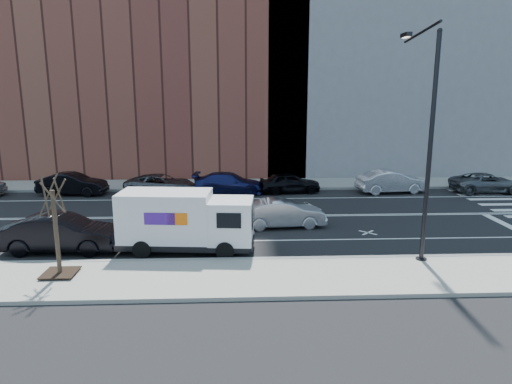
{
  "coord_description": "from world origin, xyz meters",
  "views": [
    {
      "loc": [
        -0.42,
        -24.53,
        6.74
      ],
      "look_at": [
        0.62,
        -0.06,
        1.4
      ],
      "focal_mm": 32.0,
      "sensor_mm": 36.0,
      "label": 1
    }
  ],
  "objects": [
    {
      "name": "ground",
      "position": [
        0.0,
        0.0,
        0.0
      ],
      "size": [
        120.0,
        120.0,
        0.0
      ],
      "primitive_type": "plane",
      "color": "black",
      "rests_on": "ground"
    },
    {
      "name": "sidewalk_near",
      "position": [
        0.0,
        -8.8,
        0.07
      ],
      "size": [
        44.0,
        3.6,
        0.15
      ],
      "primitive_type": "cube",
      "color": "gray",
      "rests_on": "ground"
    },
    {
      "name": "sidewalk_far",
      "position": [
        0.0,
        8.8,
        0.07
      ],
      "size": [
        44.0,
        3.6,
        0.15
      ],
      "primitive_type": "cube",
      "color": "gray",
      "rests_on": "ground"
    },
    {
      "name": "curb_near",
      "position": [
        0.0,
        -7.0,
        0.08
      ],
      "size": [
        44.0,
        0.25,
        0.17
      ],
      "primitive_type": "cube",
      "color": "gray",
      "rests_on": "ground"
    },
    {
      "name": "curb_far",
      "position": [
        0.0,
        7.0,
        0.08
      ],
      "size": [
        44.0,
        0.25,
        0.17
      ],
      "primitive_type": "cube",
      "color": "gray",
      "rests_on": "ground"
    },
    {
      "name": "road_markings",
      "position": [
        0.0,
        0.0,
        0.0
      ],
      "size": [
        40.0,
        8.6,
        0.01
      ],
      "primitive_type": null,
      "color": "white",
      "rests_on": "ground"
    },
    {
      "name": "bldg_brick",
      "position": [
        -8.0,
        15.6,
        11.0
      ],
      "size": [
        26.0,
        10.0,
        22.0
      ],
      "primitive_type": "cube",
      "color": "brown",
      "rests_on": "ground"
    },
    {
      "name": "bldg_concrete",
      "position": [
        12.0,
        15.6,
        13.0
      ],
      "size": [
        20.0,
        10.0,
        26.0
      ],
      "primitive_type": "cube",
      "color": "slate",
      "rests_on": "ground"
    },
    {
      "name": "streetlight",
      "position": [
        7.0,
        -6.91,
        5.08
      ],
      "size": [
        0.44,
        4.02,
        9.34
      ],
      "color": "black",
      "rests_on": "ground"
    },
    {
      "name": "street_tree",
      "position": [
        -7.0,
        -8.4,
        1.45
      ],
      "size": [
        1.2,
        1.2,
        3.75
      ],
      "color": "black",
      "rests_on": "ground"
    },
    {
      "name": "fedex_van",
      "position": [
        -2.66,
        -5.6,
        1.39
      ],
      "size": [
        5.93,
        2.46,
        2.64
      ],
      "rotation": [
        0.0,
        0.0,
        -0.09
      ],
      "color": "black",
      "rests_on": "ground"
    },
    {
      "name": "far_parked_b",
      "position": [
        -11.5,
        6.04,
        0.74
      ],
      "size": [
        4.63,
        1.96,
        1.49
      ],
      "primitive_type": "imported",
      "rotation": [
        0.0,
        0.0,
        1.48
      ],
      "color": "black",
      "rests_on": "ground"
    },
    {
      "name": "far_parked_c",
      "position": [
        -5.6,
        6.09,
        0.67
      ],
      "size": [
        4.99,
        2.69,
        1.33
      ],
      "primitive_type": "imported",
      "rotation": [
        0.0,
        0.0,
        1.47
      ],
      "color": "#4B4D53",
      "rests_on": "ground"
    },
    {
      "name": "far_parked_d",
      "position": [
        -0.95,
        6.08,
        0.71
      ],
      "size": [
        5.05,
        2.44,
        1.42
      ],
      "primitive_type": "imported",
      "rotation": [
        0.0,
        0.0,
        1.48
      ],
      "color": "#171B51",
      "rests_on": "ground"
    },
    {
      "name": "far_parked_e",
      "position": [
        3.2,
        6.05,
        0.71
      ],
      "size": [
        4.3,
        2.07,
        1.42
      ],
      "primitive_type": "imported",
      "rotation": [
        0.0,
        0.0,
        1.67
      ],
      "color": "black",
      "rests_on": "ground"
    },
    {
      "name": "far_parked_f",
      "position": [
        10.17,
        5.78,
        0.77
      ],
      "size": [
        4.84,
        2.14,
        1.54
      ],
      "primitive_type": "imported",
      "rotation": [
        0.0,
        0.0,
        1.68
      ],
      "color": "silver",
      "rests_on": "ground"
    },
    {
      "name": "far_parked_g",
      "position": [
        16.8,
        5.56,
        0.67
      ],
      "size": [
        4.84,
        2.29,
        1.33
      ],
      "primitive_type": "imported",
      "rotation": [
        0.0,
        0.0,
        1.55
      ],
      "color": "#54585D",
      "rests_on": "ground"
    },
    {
      "name": "driving_sedan",
      "position": [
        1.9,
        -2.09,
        0.71
      ],
      "size": [
        4.46,
        1.9,
        1.43
      ],
      "primitive_type": "imported",
      "rotation": [
        0.0,
        0.0,
        1.66
      ],
      "color": "#B9B9BE",
      "rests_on": "ground"
    },
    {
      "name": "near_parked_rear_a",
      "position": [
        -8.01,
        -5.37,
        0.82
      ],
      "size": [
        5.01,
        1.91,
        1.63
      ],
      "primitive_type": "imported",
      "rotation": [
        0.0,
        0.0,
        1.53
      ],
      "color": "black",
      "rests_on": "ground"
    }
  ]
}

